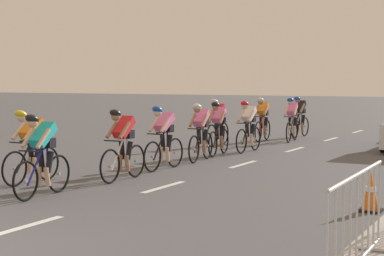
{
  "coord_description": "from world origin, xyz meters",
  "views": [
    {
      "loc": [
        6.54,
        -5.17,
        2.13
      ],
      "look_at": [
        -0.03,
        7.28,
        1.1
      ],
      "focal_mm": 61.17,
      "sensor_mm": 36.0,
      "label": 1
    }
  ],
  "objects_px": {
    "cyclist_second": "(30,146)",
    "cyclist_third": "(123,144)",
    "cyclist_fourth": "(163,137)",
    "cyclist_fifth": "(201,131)",
    "cyclist_eleventh": "(300,116)",
    "cyclist_sixth": "(218,128)",
    "cyclist_eighth": "(218,121)",
    "crowd_barrier_front": "(357,225)",
    "cyclist_lead": "(42,154)",
    "traffic_cone_near": "(371,193)",
    "cyclist_tenth": "(263,119)",
    "cyclist_seventh": "(248,126)",
    "cyclist_ninth": "(292,119)"
  },
  "relations": [
    {
      "from": "cyclist_fourth",
      "to": "cyclist_ninth",
      "type": "distance_m",
      "value": 8.3
    },
    {
      "from": "cyclist_third",
      "to": "cyclist_seventh",
      "type": "distance_m",
      "value": 6.36
    },
    {
      "from": "cyclist_fourth",
      "to": "cyclist_eighth",
      "type": "relative_size",
      "value": 1.0
    },
    {
      "from": "cyclist_lead",
      "to": "traffic_cone_near",
      "type": "distance_m",
      "value": 5.82
    },
    {
      "from": "cyclist_third",
      "to": "cyclist_fifth",
      "type": "xyz_separation_m",
      "value": [
        -0.06,
        3.76,
        0.0
      ]
    },
    {
      "from": "cyclist_sixth",
      "to": "cyclist_seventh",
      "type": "bearing_deg",
      "value": 70.51
    },
    {
      "from": "cyclist_fifth",
      "to": "cyclist_seventh",
      "type": "bearing_deg",
      "value": 84.3
    },
    {
      "from": "cyclist_ninth",
      "to": "cyclist_seventh",
      "type": "bearing_deg",
      "value": -90.56
    },
    {
      "from": "cyclist_fourth",
      "to": "cyclist_sixth",
      "type": "height_order",
      "value": "same"
    },
    {
      "from": "cyclist_lead",
      "to": "cyclist_second",
      "type": "relative_size",
      "value": 1.0
    },
    {
      "from": "cyclist_second",
      "to": "cyclist_third",
      "type": "bearing_deg",
      "value": 39.9
    },
    {
      "from": "cyclist_fifth",
      "to": "cyclist_seventh",
      "type": "height_order",
      "value": "same"
    },
    {
      "from": "cyclist_second",
      "to": "cyclist_ninth",
      "type": "height_order",
      "value": "same"
    },
    {
      "from": "cyclist_seventh",
      "to": "cyclist_eleventh",
      "type": "relative_size",
      "value": 1.0
    },
    {
      "from": "cyclist_fourth",
      "to": "traffic_cone_near",
      "type": "xyz_separation_m",
      "value": [
        5.48,
        -2.72,
        -0.48
      ]
    },
    {
      "from": "cyclist_fifth",
      "to": "cyclist_eleventh",
      "type": "bearing_deg",
      "value": 90.17
    },
    {
      "from": "cyclist_fourth",
      "to": "cyclist_fifth",
      "type": "height_order",
      "value": "same"
    },
    {
      "from": "cyclist_third",
      "to": "cyclist_fifth",
      "type": "relative_size",
      "value": 1.0
    },
    {
      "from": "cyclist_fifth",
      "to": "cyclist_eleventh",
      "type": "distance_m",
      "value": 8.2
    },
    {
      "from": "cyclist_lead",
      "to": "cyclist_third",
      "type": "distance_m",
      "value": 2.33
    },
    {
      "from": "cyclist_lead",
      "to": "cyclist_fifth",
      "type": "relative_size",
      "value": 1.0
    },
    {
      "from": "cyclist_tenth",
      "to": "cyclist_sixth",
      "type": "bearing_deg",
      "value": -83.7
    },
    {
      "from": "cyclist_seventh",
      "to": "cyclist_eleventh",
      "type": "bearing_deg",
      "value": 92.91
    },
    {
      "from": "cyclist_second",
      "to": "cyclist_tenth",
      "type": "height_order",
      "value": "same"
    },
    {
      "from": "cyclist_fifth",
      "to": "cyclist_sixth",
      "type": "relative_size",
      "value": 1.0
    },
    {
      "from": "cyclist_sixth",
      "to": "crowd_barrier_front",
      "type": "distance_m",
      "value": 11.89
    },
    {
      "from": "cyclist_sixth",
      "to": "traffic_cone_near",
      "type": "bearing_deg",
      "value": -47.07
    },
    {
      "from": "cyclist_second",
      "to": "crowd_barrier_front",
      "type": "distance_m",
      "value": 8.43
    },
    {
      "from": "cyclist_lead",
      "to": "cyclist_fifth",
      "type": "distance_m",
      "value": 6.08
    },
    {
      "from": "cyclist_sixth",
      "to": "cyclist_eighth",
      "type": "xyz_separation_m",
      "value": [
        -1.23,
        2.52,
        0.0
      ]
    },
    {
      "from": "cyclist_fourth",
      "to": "traffic_cone_near",
      "type": "bearing_deg",
      "value": -26.37
    },
    {
      "from": "cyclist_sixth",
      "to": "cyclist_eighth",
      "type": "relative_size",
      "value": 1.0
    },
    {
      "from": "cyclist_sixth",
      "to": "cyclist_third",
      "type": "bearing_deg",
      "value": -87.56
    },
    {
      "from": "crowd_barrier_front",
      "to": "cyclist_seventh",
      "type": "bearing_deg",
      "value": 117.92
    },
    {
      "from": "cyclist_eighth",
      "to": "traffic_cone_near",
      "type": "xyz_separation_m",
      "value": [
        6.85,
        -8.56,
        -0.48
      ]
    },
    {
      "from": "crowd_barrier_front",
      "to": "cyclist_eleventh",
      "type": "bearing_deg",
      "value": 110.32
    },
    {
      "from": "cyclist_fifth",
      "to": "cyclist_tenth",
      "type": "xyz_separation_m",
      "value": [
        -0.67,
        6.08,
        0.0
      ]
    },
    {
      "from": "cyclist_second",
      "to": "cyclist_fourth",
      "type": "distance_m",
      "value": 3.37
    },
    {
      "from": "cyclist_fourth",
      "to": "cyclist_eighth",
      "type": "distance_m",
      "value": 6.0
    },
    {
      "from": "traffic_cone_near",
      "to": "cyclist_eighth",
      "type": "bearing_deg",
      "value": 128.68
    },
    {
      "from": "cyclist_third",
      "to": "traffic_cone_near",
      "type": "distance_m",
      "value": 5.49
    },
    {
      "from": "cyclist_second",
      "to": "cyclist_ninth",
      "type": "xyz_separation_m",
      "value": [
        1.69,
        11.37,
        0.0
      ]
    },
    {
      "from": "cyclist_sixth",
      "to": "cyclist_fifth",
      "type": "bearing_deg",
      "value": -83.69
    },
    {
      "from": "traffic_cone_near",
      "to": "cyclist_tenth",
      "type": "bearing_deg",
      "value": 119.82
    },
    {
      "from": "cyclist_fifth",
      "to": "cyclist_lead",
      "type": "bearing_deg",
      "value": -91.41
    },
    {
      "from": "cyclist_eighth",
      "to": "cyclist_tenth",
      "type": "relative_size",
      "value": 1.0
    },
    {
      "from": "cyclist_fifth",
      "to": "crowd_barrier_front",
      "type": "relative_size",
      "value": 0.74
    },
    {
      "from": "cyclist_seventh",
      "to": "traffic_cone_near",
      "type": "relative_size",
      "value": 2.69
    },
    {
      "from": "cyclist_eleventh",
      "to": "crowd_barrier_front",
      "type": "distance_m",
      "value": 17.94
    },
    {
      "from": "cyclist_ninth",
      "to": "crowd_barrier_front",
      "type": "height_order",
      "value": "cyclist_ninth"
    }
  ]
}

